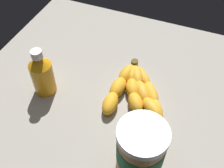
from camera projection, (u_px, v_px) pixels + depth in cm
name	position (u px, v px, depth cm)	size (l,w,h in cm)	color
ground_plane	(111.00, 95.00, 75.81)	(77.18, 72.33, 4.45)	gray
banana_bunch	(135.00, 90.00, 71.95)	(16.78, 20.49, 3.71)	orange
peanut_butter_jar	(141.00, 150.00, 54.71)	(10.22, 10.22, 13.56)	#B27238
honey_bottle	(42.00, 74.00, 69.58)	(5.87, 5.87, 14.02)	orange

